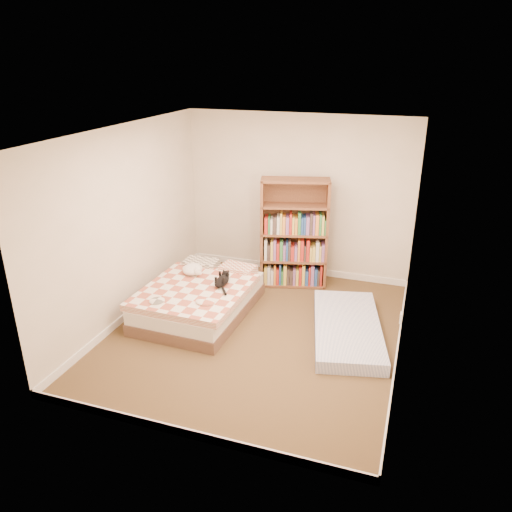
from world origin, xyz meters
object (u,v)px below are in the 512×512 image
(bookshelf, at_px, (294,248))
(black_cat, at_px, (223,280))
(floor_mattress, at_px, (347,328))
(bed, at_px, (200,298))
(white_dog, at_px, (193,269))

(bookshelf, height_order, black_cat, bookshelf)
(bookshelf, height_order, floor_mattress, bookshelf)
(floor_mattress, bearing_deg, bookshelf, 116.91)
(bed, distance_m, white_dog, 0.44)
(floor_mattress, relative_size, black_cat, 3.07)
(bookshelf, distance_m, white_dog, 1.57)
(bed, bearing_deg, white_dog, 132.32)
(bookshelf, relative_size, floor_mattress, 0.92)
(white_dog, bearing_deg, floor_mattress, -19.97)
(black_cat, height_order, white_dog, white_dog)
(bookshelf, relative_size, black_cat, 2.82)
(floor_mattress, height_order, white_dog, white_dog)
(bookshelf, xyz_separation_m, white_dog, (-1.18, -1.04, -0.09))
(floor_mattress, height_order, black_cat, black_cat)
(bed, distance_m, floor_mattress, 1.99)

